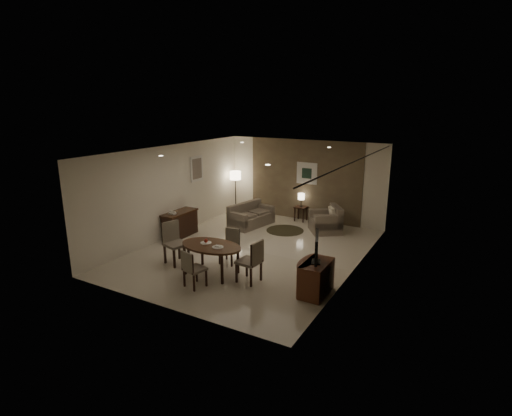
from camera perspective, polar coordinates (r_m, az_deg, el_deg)
The scene contains 31 objects.
room_shell at distance 10.77m, azimuth 0.53°, elevation 1.27°, with size 5.50×7.00×2.70m.
taupe_accent at distance 13.49m, azimuth 6.90°, elevation 3.95°, with size 3.96×0.03×2.70m, color #706246.
curtain_wall at distance 9.43m, azimuth 13.70°, elevation -1.34°, with size 0.08×6.70×2.58m, color #BCB393, non-canonical shape.
curtain_rod at distance 9.16m, azimuth 14.21°, elevation 6.61°, with size 0.03×0.03×6.80m, color black.
art_back_frame at distance 13.39m, azimuth 7.29°, elevation 4.94°, with size 0.72×0.03×0.72m, color silver.
art_back_canvas at distance 13.37m, azimuth 7.26°, elevation 4.93°, with size 0.34×0.01×0.34m, color #1C3325.
art_left_frame at distance 12.80m, azimuth -8.46°, elevation 5.58°, with size 0.03×0.60×0.80m, color silver.
art_left_canvas at distance 12.79m, azimuth -8.41°, elevation 5.58°, with size 0.01×0.46×0.64m, color gray.
downlight_nl at distance 9.57m, azimuth -13.41°, elevation 7.27°, with size 0.10×0.10×0.01m, color white.
downlight_nr at distance 7.96m, azimuth 1.70°, elevation 6.18°, with size 0.10×0.10×0.01m, color white.
downlight_fl at distance 12.44m, azimuth -2.01°, elevation 9.34°, with size 0.10×0.10×0.01m, color white.
downlight_fr at distance 11.24m, azimuth 10.40°, elevation 8.52°, with size 0.10×0.10×0.01m, color white.
console_desk at distance 12.09m, azimuth -10.81°, elevation -2.27°, with size 0.48×1.20×0.75m, color #462C16, non-canonical shape.
telephone at distance 11.75m, azimuth -11.85°, elevation -0.66°, with size 0.20×0.14×0.09m, color white, non-canonical shape.
tv_cabinet at distance 8.51m, azimuth 8.60°, elevation -9.88°, with size 0.48×0.90×0.70m, color brown, non-canonical shape.
flat_tv at distance 8.26m, azimuth 8.65°, elevation -5.62°, with size 0.06×0.88×0.60m, color black, non-canonical shape.
dining_table at distance 9.39m, azimuth -6.37°, elevation -7.31°, with size 1.51×0.94×0.71m, color #462C16, non-canonical shape.
chair_near at distance 8.79m, azimuth -8.72°, elevation -8.53°, with size 0.41×0.41×0.84m, color gray, non-canonical shape.
chair_far at distance 9.93m, azimuth -3.89°, elevation -5.55°, with size 0.41×0.41×0.85m, color gray, non-canonical shape.
chair_left at distance 10.04m, azimuth -11.33°, elevation -5.00°, with size 0.50×0.50×1.04m, color gray, non-canonical shape.
chair_right at distance 8.89m, azimuth -1.04°, elevation -7.58°, with size 0.47×0.47×0.98m, color gray, non-canonical shape.
plate_a at distance 9.40m, azimuth -7.15°, elevation -4.95°, with size 0.26×0.26×0.02m, color white.
plate_b at distance 9.10m, azimuth -5.49°, elevation -5.58°, with size 0.26×0.26×0.02m, color white.
fruit_apple at distance 9.38m, azimuth -7.17°, elevation -4.65°, with size 0.09×0.09×0.09m, color maroon.
napkin at distance 9.10m, azimuth -5.50°, elevation -5.44°, with size 0.12×0.08×0.03m, color white.
round_rug at distance 12.52m, azimuth 4.16°, elevation -3.20°, with size 1.16×1.16×0.01m, color #3D3922.
sofa at distance 12.90m, azimuth -0.66°, elevation -0.97°, with size 0.76×1.53×0.72m, color gray, non-canonical shape.
armchair at distance 12.44m, azimuth 9.88°, elevation -1.60°, with size 0.91×0.86×0.81m, color gray, non-canonical shape.
side_table at distance 13.53m, azimuth 6.42°, elevation -0.81°, with size 0.39×0.39×0.49m, color black, non-canonical shape.
table_lamp at distance 13.40m, azimuth 6.48°, elevation 1.23°, with size 0.22×0.22×0.50m, color #FFEAC1, non-canonical shape.
floor_lamp at distance 14.28m, azimuth -2.94°, elevation 2.25°, with size 0.39×0.39×1.53m, color #FFE5B7, non-canonical shape.
Camera 1 is at (5.06, -8.76, 3.89)m, focal length 28.00 mm.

